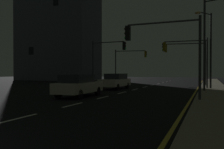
{
  "coord_description": "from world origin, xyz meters",
  "views": [
    {
      "loc": [
        6.72,
        -2.36,
        1.8
      ],
      "look_at": [
        -1.86,
        19.41,
        1.49
      ],
      "focal_mm": 39.19,
      "sensor_mm": 36.0,
      "label": 1
    }
  ],
  "objects_px": {
    "traffic_light_mid_right": "(130,59)",
    "street_lamp_across_street": "(209,36)",
    "car_oncoming": "(115,81)",
    "traffic_light_mid_left": "(186,53)",
    "street_lamp_far_end": "(208,43)",
    "traffic_light_near_left": "(187,54)",
    "traffic_light_far_left": "(107,54)",
    "traffic_light_far_center": "(163,41)",
    "building_distant": "(59,15)",
    "car": "(79,85)"
  },
  "relations": [
    {
      "from": "traffic_light_mid_left",
      "to": "street_lamp_far_end",
      "type": "relative_size",
      "value": 0.68
    },
    {
      "from": "traffic_light_near_left",
      "to": "street_lamp_far_end",
      "type": "bearing_deg",
      "value": -65.86
    },
    {
      "from": "traffic_light_far_left",
      "to": "street_lamp_across_street",
      "type": "relative_size",
      "value": 0.71
    },
    {
      "from": "car",
      "to": "building_distant",
      "type": "height_order",
      "value": "building_distant"
    },
    {
      "from": "traffic_light_near_left",
      "to": "traffic_light_mid_right",
      "type": "bearing_deg",
      "value": 151.54
    },
    {
      "from": "traffic_light_near_left",
      "to": "car",
      "type": "bearing_deg",
      "value": -110.92
    },
    {
      "from": "traffic_light_mid_left",
      "to": "street_lamp_far_end",
      "type": "distance_m",
      "value": 2.38
    },
    {
      "from": "car",
      "to": "traffic_light_mid_right",
      "type": "relative_size",
      "value": 0.85
    },
    {
      "from": "traffic_light_far_left",
      "to": "building_distant",
      "type": "relative_size",
      "value": 0.21
    },
    {
      "from": "car_oncoming",
      "to": "street_lamp_across_street",
      "type": "height_order",
      "value": "street_lamp_across_street"
    },
    {
      "from": "traffic_light_mid_right",
      "to": "street_lamp_across_street",
      "type": "bearing_deg",
      "value": -50.09
    },
    {
      "from": "traffic_light_near_left",
      "to": "traffic_light_far_left",
      "type": "height_order",
      "value": "traffic_light_far_left"
    },
    {
      "from": "traffic_light_far_left",
      "to": "traffic_light_near_left",
      "type": "bearing_deg",
      "value": 23.25
    },
    {
      "from": "car_oncoming",
      "to": "traffic_light_far_center",
      "type": "distance_m",
      "value": 10.46
    },
    {
      "from": "car_oncoming",
      "to": "building_distant",
      "type": "xyz_separation_m",
      "value": [
        -20.21,
        20.05,
        12.66
      ]
    },
    {
      "from": "traffic_light_near_left",
      "to": "traffic_light_mid_left",
      "type": "bearing_deg",
      "value": -86.08
    },
    {
      "from": "street_lamp_far_end",
      "to": "building_distant",
      "type": "distance_m",
      "value": 35.14
    },
    {
      "from": "traffic_light_mid_right",
      "to": "car",
      "type": "bearing_deg",
      "value": -82.55
    },
    {
      "from": "traffic_light_near_left",
      "to": "traffic_light_far_left",
      "type": "distance_m",
      "value": 9.72
    },
    {
      "from": "traffic_light_mid_right",
      "to": "street_lamp_far_end",
      "type": "bearing_deg",
      "value": -42.41
    },
    {
      "from": "traffic_light_mid_right",
      "to": "traffic_light_far_left",
      "type": "xyz_separation_m",
      "value": [
        -0.18,
        -8.58,
        0.23
      ]
    },
    {
      "from": "traffic_light_mid_right",
      "to": "street_lamp_far_end",
      "type": "distance_m",
      "value": 15.21
    },
    {
      "from": "car",
      "to": "traffic_light_near_left",
      "type": "distance_m",
      "value": 17.24
    },
    {
      "from": "car_oncoming",
      "to": "building_distant",
      "type": "bearing_deg",
      "value": 135.22
    },
    {
      "from": "traffic_light_near_left",
      "to": "street_lamp_across_street",
      "type": "distance_m",
      "value": 9.11
    },
    {
      "from": "traffic_light_far_center",
      "to": "street_lamp_far_end",
      "type": "bearing_deg",
      "value": 75.67
    },
    {
      "from": "traffic_light_mid_right",
      "to": "street_lamp_far_end",
      "type": "height_order",
      "value": "street_lamp_far_end"
    },
    {
      "from": "traffic_light_near_left",
      "to": "traffic_light_mid_right",
      "type": "relative_size",
      "value": 1.02
    },
    {
      "from": "street_lamp_far_end",
      "to": "building_distant",
      "type": "relative_size",
      "value": 0.27
    },
    {
      "from": "traffic_light_near_left",
      "to": "traffic_light_far_center",
      "type": "height_order",
      "value": "traffic_light_near_left"
    },
    {
      "from": "car",
      "to": "street_lamp_across_street",
      "type": "bearing_deg",
      "value": 39.8
    },
    {
      "from": "traffic_light_far_center",
      "to": "traffic_light_far_left",
      "type": "bearing_deg",
      "value": 126.43
    },
    {
      "from": "building_distant",
      "to": "street_lamp_far_end",
      "type": "bearing_deg",
      "value": -31.48
    },
    {
      "from": "traffic_light_mid_left",
      "to": "building_distant",
      "type": "relative_size",
      "value": 0.19
    },
    {
      "from": "traffic_light_far_center",
      "to": "building_distant",
      "type": "distance_m",
      "value": 39.69
    },
    {
      "from": "street_lamp_across_street",
      "to": "traffic_light_near_left",
      "type": "bearing_deg",
      "value": 106.04
    },
    {
      "from": "traffic_light_mid_left",
      "to": "building_distant",
      "type": "height_order",
      "value": "building_distant"
    },
    {
      "from": "street_lamp_across_street",
      "to": "building_distant",
      "type": "bearing_deg",
      "value": 144.16
    },
    {
      "from": "traffic_light_far_center",
      "to": "traffic_light_near_left",
      "type": "bearing_deg",
      "value": 89.46
    },
    {
      "from": "traffic_light_near_left",
      "to": "traffic_light_far_left",
      "type": "bearing_deg",
      "value": -156.75
    },
    {
      "from": "car_oncoming",
      "to": "traffic_light_mid_left",
      "type": "height_order",
      "value": "traffic_light_mid_left"
    },
    {
      "from": "traffic_light_far_center",
      "to": "traffic_light_mid_right",
      "type": "bearing_deg",
      "value": 112.78
    },
    {
      "from": "car_oncoming",
      "to": "traffic_light_far_center",
      "type": "relative_size",
      "value": 0.9
    },
    {
      "from": "car",
      "to": "traffic_light_near_left",
      "type": "height_order",
      "value": "traffic_light_near_left"
    },
    {
      "from": "traffic_light_mid_right",
      "to": "building_distant",
      "type": "relative_size",
      "value": 0.19
    },
    {
      "from": "traffic_light_mid_left",
      "to": "traffic_light_far_center",
      "type": "height_order",
      "value": "traffic_light_mid_left"
    },
    {
      "from": "traffic_light_far_left",
      "to": "street_lamp_across_street",
      "type": "bearing_deg",
      "value": -23.09
    },
    {
      "from": "traffic_light_mid_left",
      "to": "street_lamp_across_street",
      "type": "distance_m",
      "value": 4.52
    },
    {
      "from": "car_oncoming",
      "to": "traffic_light_far_left",
      "type": "xyz_separation_m",
      "value": [
        -2.6,
        3.95,
        3.11
      ]
    },
    {
      "from": "street_lamp_across_street",
      "to": "traffic_light_mid_right",
      "type": "bearing_deg",
      "value": 129.91
    }
  ]
}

